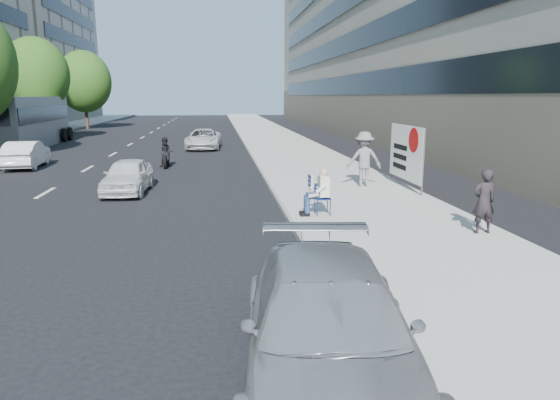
{
  "coord_description": "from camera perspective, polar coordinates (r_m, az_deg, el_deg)",
  "views": [
    {
      "loc": [
        -0.44,
        -10.2,
        3.37
      ],
      "look_at": [
        1.07,
        1.69,
        0.86
      ],
      "focal_mm": 32.0,
      "sensor_mm": 36.0,
      "label": 1
    }
  ],
  "objects": [
    {
      "name": "near_building",
      "position": [
        46.14,
        16.03,
        19.67
      ],
      "size": [
        14.0,
        70.0,
        20.0
      ],
      "primitive_type": "cube",
      "color": "gray",
      "rests_on": "ground"
    },
    {
      "name": "motorcycle",
      "position": [
        24.65,
        -12.89,
        5.17
      ],
      "size": [
        0.7,
        2.04,
        1.42
      ],
      "rotation": [
        0.0,
        0.0,
        0.02
      ],
      "color": "black",
      "rests_on": "ground"
    },
    {
      "name": "near_sidewalk",
      "position": [
        30.7,
        1.14,
        5.67
      ],
      "size": [
        5.0,
        120.0,
        0.15
      ],
      "primitive_type": "cube",
      "color": "#A8A69D",
      "rests_on": "ground"
    },
    {
      "name": "parked_sedan",
      "position": [
        6.06,
        5.5,
        -14.28
      ],
      "size": [
        2.59,
        5.1,
        1.42
      ],
      "primitive_type": "imported",
      "rotation": [
        0.0,
        0.0,
        -0.13
      ],
      "color": "#A1A4A8",
      "rests_on": "ground"
    },
    {
      "name": "tree_far_d",
      "position": [
        42.35,
        -26.15,
        12.72
      ],
      "size": [
        4.8,
        4.8,
        7.65
      ],
      "color": "#382616",
      "rests_on": "ground"
    },
    {
      "name": "white_sedan_near",
      "position": [
        18.43,
        -17.02,
        2.67
      ],
      "size": [
        1.56,
        3.58,
        1.2
      ],
      "primitive_type": "imported",
      "rotation": [
        0.0,
        0.0,
        -0.04
      ],
      "color": "silver",
      "rests_on": "ground"
    },
    {
      "name": "bus",
      "position": [
        37.6,
        -26.91,
        7.93
      ],
      "size": [
        3.2,
        12.17,
        3.3
      ],
      "rotation": [
        0.0,
        0.0,
        0.05
      ],
      "color": "slate",
      "rests_on": "ground"
    },
    {
      "name": "white_sedan_far",
      "position": [
        32.76,
        -8.73,
        6.91
      ],
      "size": [
        2.39,
        4.69,
        1.27
      ],
      "primitive_type": "imported",
      "rotation": [
        0.0,
        0.0,
        -0.06
      ],
      "color": "silver",
      "rests_on": "ground"
    },
    {
      "name": "tree_far_e",
      "position": [
        55.81,
        -21.49,
        12.49
      ],
      "size": [
        5.4,
        5.4,
        7.89
      ],
      "color": "#382616",
      "rests_on": "ground"
    },
    {
      "name": "protest_banner",
      "position": [
        18.22,
        14.2,
        5.27
      ],
      "size": [
        0.08,
        3.06,
        2.2
      ],
      "color": "#4C4C4C",
      "rests_on": "near_sidewalk"
    },
    {
      "name": "ground",
      "position": [
        10.75,
        -4.54,
        -6.48
      ],
      "size": [
        160.0,
        160.0,
        0.0
      ],
      "primitive_type": "plane",
      "color": "black",
      "rests_on": "ground"
    },
    {
      "name": "seated_protester",
      "position": [
        13.65,
        4.43,
        1.26
      ],
      "size": [
        0.83,
        1.11,
        1.31
      ],
      "color": "navy",
      "rests_on": "near_sidewalk"
    },
    {
      "name": "pedestrian_woman",
      "position": [
        12.74,
        22.26,
        -0.14
      ],
      "size": [
        0.57,
        0.38,
        1.54
      ],
      "primitive_type": "imported",
      "rotation": [
        0.0,
        0.0,
        3.16
      ],
      "color": "black",
      "rests_on": "near_sidewalk"
    },
    {
      "name": "jogger",
      "position": [
        18.27,
        9.57,
        4.64
      ],
      "size": [
        1.31,
        0.79,
        1.97
      ],
      "primitive_type": "imported",
      "rotation": [
        0.0,
        0.0,
        3.09
      ],
      "color": "slate",
      "rests_on": "near_sidewalk"
    },
    {
      "name": "white_sedan_mid",
      "position": [
        26.71,
        -27.01,
        4.68
      ],
      "size": [
        1.68,
        3.97,
        1.28
      ],
      "primitive_type": "imported",
      "rotation": [
        0.0,
        0.0,
        3.23
      ],
      "color": "white",
      "rests_on": "ground"
    }
  ]
}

